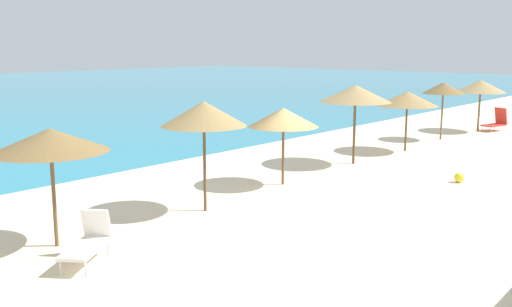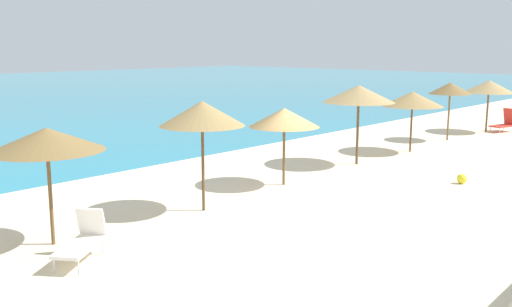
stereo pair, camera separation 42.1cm
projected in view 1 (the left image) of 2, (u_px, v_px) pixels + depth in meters
name	position (u px, v px, depth m)	size (l,w,h in m)	color
ground_plane	(309.00, 192.00, 17.72)	(160.00, 160.00, 0.00)	beige
beach_umbrella_2	(50.00, 140.00, 12.53)	(2.51, 2.51, 2.65)	brown
beach_umbrella_3	(204.00, 114.00, 15.25)	(2.28, 2.28, 2.97)	brown
beach_umbrella_4	(283.00, 118.00, 18.32)	(2.25, 2.25, 2.47)	brown
beach_umbrella_5	(355.00, 94.00, 21.53)	(2.67, 2.67, 2.97)	brown
beach_umbrella_6	(407.00, 99.00, 24.24)	(2.53, 2.53, 2.53)	brown
beach_umbrella_7	(443.00, 88.00, 27.25)	(1.96, 1.96, 2.72)	brown
beach_umbrella_8	(481.00, 86.00, 30.00)	(2.53, 2.53, 2.66)	brown
lounge_chair_0	(496.00, 122.00, 30.44)	(1.48, 1.02, 1.20)	red
lounge_chair_1	(88.00, 241.00, 11.92)	(1.53, 1.30, 1.02)	white
beach_ball	(459.00, 178.00, 18.94)	(0.32, 0.32, 0.32)	yellow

